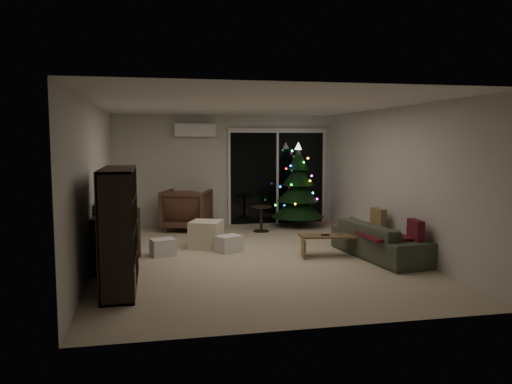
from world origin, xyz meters
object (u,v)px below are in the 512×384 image
(media_cabinet, at_px, (112,240))
(armchair, at_px, (187,210))
(sofa, at_px, (381,240))
(christmas_tree, at_px, (298,185))
(bookshelf, at_px, (104,229))
(coffee_table, at_px, (334,245))

(media_cabinet, bearing_deg, armchair, 80.30)
(media_cabinet, relative_size, sofa, 0.66)
(armchair, height_order, sofa, armchair)
(media_cabinet, bearing_deg, christmas_tree, 51.72)
(christmas_tree, bearing_deg, armchair, 178.58)
(armchair, bearing_deg, sofa, 152.14)
(sofa, bearing_deg, media_cabinet, 78.60)
(sofa, bearing_deg, christmas_tree, 1.46)
(bookshelf, relative_size, coffee_table, 1.41)
(bookshelf, distance_m, sofa, 4.42)
(sofa, bearing_deg, armchair, 35.19)
(armchair, distance_m, christmas_tree, 2.52)
(media_cabinet, distance_m, coffee_table, 3.58)
(bookshelf, bearing_deg, armchair, 56.89)
(armchair, distance_m, sofa, 4.38)
(bookshelf, xyz_separation_m, media_cabinet, (0.00, 1.17, -0.37))
(coffee_table, bearing_deg, media_cabinet, -169.78)
(coffee_table, bearing_deg, christmas_tree, 96.22)
(bookshelf, height_order, coffee_table, bookshelf)
(media_cabinet, xyz_separation_m, armchair, (1.33, 2.93, 0.03))
(armchair, height_order, christmas_tree, christmas_tree)
(bookshelf, bearing_deg, sofa, -3.46)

